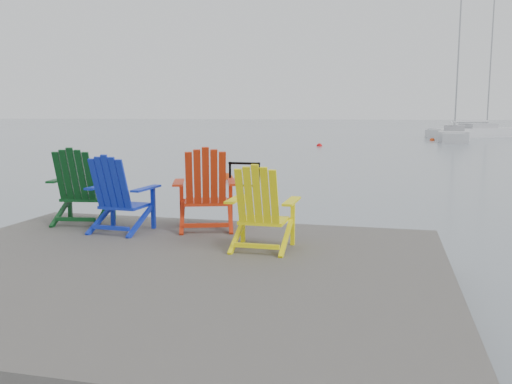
% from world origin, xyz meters
% --- Properties ---
extents(ground, '(400.00, 400.00, 0.00)m').
position_xyz_m(ground, '(0.00, 0.00, 0.00)').
color(ground, slate).
rests_on(ground, ground).
extents(dock, '(6.00, 5.00, 1.40)m').
position_xyz_m(dock, '(0.00, 0.00, 0.35)').
color(dock, '#332F2D').
rests_on(dock, ground).
extents(handrail, '(0.48, 0.04, 0.90)m').
position_xyz_m(handrail, '(0.25, 2.45, 1.04)').
color(handrail, black).
rests_on(handrail, dock).
extents(chair_green, '(0.97, 0.91, 1.10)m').
position_xyz_m(chair_green, '(-2.05, 1.79, 1.05)').
color(chair_green, '#0B3C16').
rests_on(chair_green, dock).
extents(chair_blue, '(0.88, 0.82, 1.05)m').
position_xyz_m(chair_blue, '(-1.23, 1.39, 1.03)').
color(chair_blue, '#1128B4').
rests_on(chair_blue, dock).
extents(chair_red, '(1.07, 1.02, 1.13)m').
position_xyz_m(chair_red, '(-0.13, 1.81, 1.07)').
color(chair_red, red).
rests_on(chair_red, dock).
extents(chair_yellow, '(0.81, 0.75, 1.01)m').
position_xyz_m(chair_yellow, '(0.87, 0.88, 1.01)').
color(chair_yellow, '#FFF00E').
rests_on(chair_yellow, dock).
extents(sailboat_near, '(3.13, 8.44, 11.39)m').
position_xyz_m(sailboat_near, '(7.37, 40.23, 0.36)').
color(sailboat_near, silver).
rests_on(sailboat_near, ground).
extents(sailboat_mid, '(9.70, 7.90, 13.64)m').
position_xyz_m(sailboat_mid, '(10.65, 48.19, 0.35)').
color(sailboat_mid, silver).
rests_on(sailboat_mid, ground).
extents(buoy_a, '(0.40, 0.40, 0.40)m').
position_xyz_m(buoy_a, '(-2.76, 11.56, 0.00)').
color(buoy_a, '#BE350B').
rests_on(buoy_a, ground).
extents(buoy_b, '(0.38, 0.38, 0.38)m').
position_xyz_m(buoy_b, '(-2.06, 30.28, 0.00)').
color(buoy_b, red).
rests_on(buoy_b, ground).
extents(buoy_d, '(0.40, 0.40, 0.40)m').
position_xyz_m(buoy_d, '(5.71, 40.00, 0.00)').
color(buoy_d, '#E53D0D').
rests_on(buoy_d, ground).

